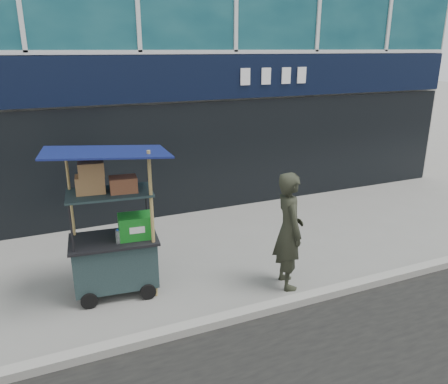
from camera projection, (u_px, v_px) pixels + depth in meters
name	position (u px, v px, depth m)	size (l,w,h in m)	color
ground	(220.00, 315.00, 5.97)	(80.00, 80.00, 0.00)	slate
curb	(225.00, 319.00, 5.78)	(80.00, 0.18, 0.12)	gray
vendor_cart	(115.00, 243.00, 6.31)	(1.76, 1.34, 2.24)	black
vendor_man	(289.00, 231.00, 6.47)	(0.66, 0.43, 1.80)	#272A1F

